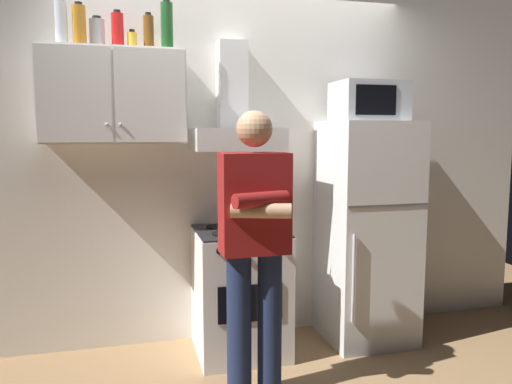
% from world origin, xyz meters
% --- Properties ---
extents(ground_plane, '(7.00, 7.00, 0.00)m').
position_xyz_m(ground_plane, '(0.00, 0.00, 0.00)').
color(ground_plane, olive).
extents(back_wall_tiled, '(4.80, 0.10, 2.70)m').
position_xyz_m(back_wall_tiled, '(0.00, 0.60, 1.35)').
color(back_wall_tiled, silver).
rests_on(back_wall_tiled, ground_plane).
extents(upper_cabinet, '(0.90, 0.37, 0.60)m').
position_xyz_m(upper_cabinet, '(-0.85, 0.37, 1.75)').
color(upper_cabinet, white).
extents(stove_oven, '(0.60, 0.62, 0.87)m').
position_xyz_m(stove_oven, '(-0.05, 0.25, 0.43)').
color(stove_oven, white).
rests_on(stove_oven, ground_plane).
extents(range_hood, '(0.60, 0.44, 0.75)m').
position_xyz_m(range_hood, '(-0.05, 0.38, 1.60)').
color(range_hood, white).
extents(refrigerator, '(0.60, 0.62, 1.60)m').
position_xyz_m(refrigerator, '(0.90, 0.25, 0.80)').
color(refrigerator, silver).
rests_on(refrigerator, ground_plane).
extents(microwave, '(0.48, 0.37, 0.28)m').
position_xyz_m(microwave, '(0.90, 0.27, 1.74)').
color(microwave, '#B7BABF').
rests_on(microwave, refrigerator).
extents(person_standing, '(0.38, 0.33, 1.64)m').
position_xyz_m(person_standing, '(-0.10, -0.36, 0.90)').
color(person_standing, '#192342').
rests_on(person_standing, ground_plane).
extents(cooking_pot, '(0.31, 0.21, 0.10)m').
position_xyz_m(cooking_pot, '(0.08, 0.13, 0.92)').
color(cooking_pot, '#B7BABF').
rests_on(cooking_pot, stove_oven).
extents(bottle_canister_steel, '(0.10, 0.10, 0.21)m').
position_xyz_m(bottle_canister_steel, '(-0.94, 0.42, 2.15)').
color(bottle_canister_steel, '#B2B5BA').
rests_on(bottle_canister_steel, upper_cabinet).
extents(bottle_soda_red, '(0.08, 0.08, 0.24)m').
position_xyz_m(bottle_soda_red, '(-0.81, 0.39, 2.16)').
color(bottle_soda_red, red).
rests_on(bottle_soda_red, upper_cabinet).
extents(bottle_spice_jar, '(0.06, 0.06, 0.13)m').
position_xyz_m(bottle_spice_jar, '(-0.72, 0.38, 2.11)').
color(bottle_spice_jar, gold).
rests_on(bottle_spice_jar, upper_cabinet).
extents(bottle_liquor_amber, '(0.08, 0.08, 0.27)m').
position_xyz_m(bottle_liquor_amber, '(-1.04, 0.37, 2.18)').
color(bottle_liquor_amber, '#B7721E').
rests_on(bottle_liquor_amber, upper_cabinet).
extents(bottle_wine_green, '(0.08, 0.08, 0.32)m').
position_xyz_m(bottle_wine_green, '(-0.50, 0.35, 2.20)').
color(bottle_wine_green, '#19471E').
rests_on(bottle_wine_green, upper_cabinet).
extents(bottle_beer_brown, '(0.07, 0.07, 0.24)m').
position_xyz_m(bottle_beer_brown, '(-0.62, 0.39, 2.16)').
color(bottle_beer_brown, brown).
rests_on(bottle_beer_brown, upper_cabinet).
extents(bottle_vodka_clear, '(0.07, 0.07, 0.29)m').
position_xyz_m(bottle_vodka_clear, '(-1.15, 0.37, 2.19)').
color(bottle_vodka_clear, silver).
rests_on(bottle_vodka_clear, upper_cabinet).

